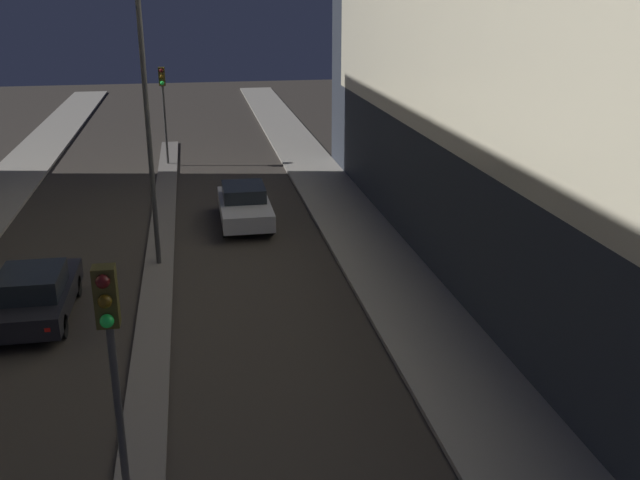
{
  "coord_description": "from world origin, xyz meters",
  "views": [
    {
      "loc": [
        1.34,
        -5.72,
        8.61
      ],
      "look_at": [
        4.93,
        14.17,
        1.48
      ],
      "focal_mm": 40.0,
      "sensor_mm": 36.0,
      "label": 1
    }
  ],
  "objects_px": {
    "traffic_light_near": "(112,351)",
    "car_left_lane": "(35,294)",
    "traffic_light_mid": "(163,94)",
    "car_right_lane": "(245,205)",
    "street_lamp": "(144,81)"
  },
  "relations": [
    {
      "from": "traffic_light_mid",
      "to": "street_lamp",
      "type": "xyz_separation_m",
      "value": [
        0.0,
        -14.38,
        2.34
      ]
    },
    {
      "from": "traffic_light_near",
      "to": "traffic_light_mid",
      "type": "xyz_separation_m",
      "value": [
        0.0,
        27.23,
        0.0
      ]
    },
    {
      "from": "car_left_lane",
      "to": "car_right_lane",
      "type": "bearing_deg",
      "value": 50.18
    },
    {
      "from": "traffic_light_near",
      "to": "traffic_light_mid",
      "type": "relative_size",
      "value": 1.0
    },
    {
      "from": "traffic_light_mid",
      "to": "car_right_lane",
      "type": "bearing_deg",
      "value": -73.06
    },
    {
      "from": "traffic_light_mid",
      "to": "car_right_lane",
      "type": "distance_m",
      "value": 11.2
    },
    {
      "from": "traffic_light_near",
      "to": "car_right_lane",
      "type": "xyz_separation_m",
      "value": [
        3.15,
        16.89,
        -2.92
      ]
    },
    {
      "from": "traffic_light_near",
      "to": "traffic_light_mid",
      "type": "height_order",
      "value": "same"
    },
    {
      "from": "street_lamp",
      "to": "car_right_lane",
      "type": "height_order",
      "value": "street_lamp"
    },
    {
      "from": "traffic_light_near",
      "to": "car_left_lane",
      "type": "distance_m",
      "value": 10.27
    },
    {
      "from": "traffic_light_near",
      "to": "car_left_lane",
      "type": "height_order",
      "value": "traffic_light_near"
    },
    {
      "from": "traffic_light_near",
      "to": "car_right_lane",
      "type": "height_order",
      "value": "traffic_light_near"
    },
    {
      "from": "traffic_light_mid",
      "to": "car_left_lane",
      "type": "height_order",
      "value": "traffic_light_mid"
    },
    {
      "from": "traffic_light_near",
      "to": "traffic_light_mid",
      "type": "bearing_deg",
      "value": 90.0
    },
    {
      "from": "street_lamp",
      "to": "car_left_lane",
      "type": "distance_m",
      "value": 7.06
    }
  ]
}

